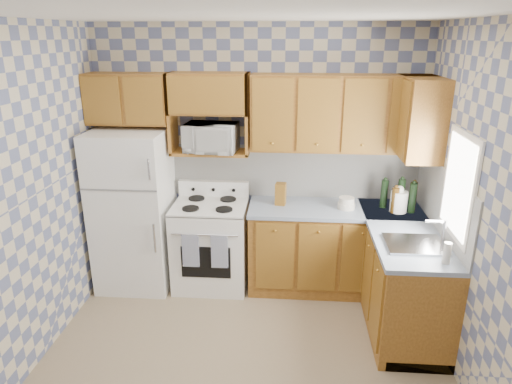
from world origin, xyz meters
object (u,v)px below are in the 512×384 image
Objects in this scene: microwave at (211,138)px; electric_kettle at (399,202)px; stove_body at (211,245)px; refrigerator at (134,210)px.

microwave is 2.48× the size of electric_kettle.
stove_body is 4.30× the size of electric_kettle.
stove_body is at bearing 1.78° from refrigerator.
refrigerator is 3.24× the size of microwave.
stove_body is 1.73× the size of microwave.
microwave is at bearing 174.58° from electric_kettle.
refrigerator is 1.12m from microwave.
electric_kettle is at bearing -0.24° from microwave.
refrigerator reaches higher than stove_body.
stove_body is at bearing -91.15° from microwave.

